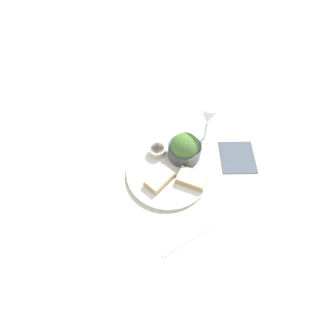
{
  "coord_description": "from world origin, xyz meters",
  "views": [
    {
      "loc": [
        -0.14,
        -0.46,
        0.78
      ],
      "look_at": [
        0.0,
        0.0,
        0.03
      ],
      "focal_mm": 28.0,
      "sensor_mm": 36.0,
      "label": 1
    }
  ],
  "objects_px": {
    "cheese_toast_far": "(160,179)",
    "napkin": "(238,157)",
    "sauce_ramekin": "(157,150)",
    "cheese_toast_near": "(192,178)",
    "wine_glass": "(208,115)",
    "fork": "(187,241)",
    "salad_bowl": "(185,148)"
  },
  "relations": [
    {
      "from": "salad_bowl",
      "to": "wine_glass",
      "type": "xyz_separation_m",
      "value": [
        0.1,
        0.06,
        0.07
      ]
    },
    {
      "from": "cheese_toast_near",
      "to": "wine_glass",
      "type": "relative_size",
      "value": 0.65
    },
    {
      "from": "cheese_toast_far",
      "to": "napkin",
      "type": "distance_m",
      "value": 0.3
    },
    {
      "from": "sauce_ramekin",
      "to": "fork",
      "type": "height_order",
      "value": "sauce_ramekin"
    },
    {
      "from": "sauce_ramekin",
      "to": "cheese_toast_far",
      "type": "xyz_separation_m",
      "value": [
        -0.03,
        -0.12,
        -0.0
      ]
    },
    {
      "from": "fork",
      "to": "wine_glass",
      "type": "bearing_deg",
      "value": 61.69
    },
    {
      "from": "cheese_toast_far",
      "to": "wine_glass",
      "type": "xyz_separation_m",
      "value": [
        0.22,
        0.14,
        0.1
      ]
    },
    {
      "from": "salad_bowl",
      "to": "cheese_toast_far",
      "type": "distance_m",
      "value": 0.14
    },
    {
      "from": "fork",
      "to": "cheese_toast_near",
      "type": "bearing_deg",
      "value": 66.99
    },
    {
      "from": "cheese_toast_near",
      "to": "cheese_toast_far",
      "type": "xyz_separation_m",
      "value": [
        -0.1,
        0.03,
        -0.0
      ]
    },
    {
      "from": "salad_bowl",
      "to": "cheese_toast_far",
      "type": "relative_size",
      "value": 1.04
    },
    {
      "from": "wine_glass",
      "to": "napkin",
      "type": "height_order",
      "value": "wine_glass"
    },
    {
      "from": "napkin",
      "to": "wine_glass",
      "type": "bearing_deg",
      "value": 124.12
    },
    {
      "from": "wine_glass",
      "to": "napkin",
      "type": "bearing_deg",
      "value": -55.88
    },
    {
      "from": "salad_bowl",
      "to": "cheese_toast_near",
      "type": "xyz_separation_m",
      "value": [
        -0.01,
        -0.11,
        -0.03
      ]
    },
    {
      "from": "sauce_ramekin",
      "to": "fork",
      "type": "relative_size",
      "value": 0.35
    },
    {
      "from": "napkin",
      "to": "fork",
      "type": "distance_m",
      "value": 0.37
    },
    {
      "from": "cheese_toast_far",
      "to": "cheese_toast_near",
      "type": "bearing_deg",
      "value": -15.54
    },
    {
      "from": "sauce_ramekin",
      "to": "cheese_toast_near",
      "type": "bearing_deg",
      "value": -61.4
    },
    {
      "from": "wine_glass",
      "to": "fork",
      "type": "height_order",
      "value": "wine_glass"
    },
    {
      "from": "cheese_toast_near",
      "to": "sauce_ramekin",
      "type": "bearing_deg",
      "value": 118.6
    },
    {
      "from": "cheese_toast_far",
      "to": "napkin",
      "type": "height_order",
      "value": "cheese_toast_far"
    },
    {
      "from": "salad_bowl",
      "to": "napkin",
      "type": "bearing_deg",
      "value": -17.53
    },
    {
      "from": "sauce_ramekin",
      "to": "cheese_toast_far",
      "type": "bearing_deg",
      "value": -102.31
    },
    {
      "from": "wine_glass",
      "to": "fork",
      "type": "bearing_deg",
      "value": -118.31
    },
    {
      "from": "napkin",
      "to": "sauce_ramekin",
      "type": "bearing_deg",
      "value": 160.9
    },
    {
      "from": "salad_bowl",
      "to": "cheese_toast_far",
      "type": "bearing_deg",
      "value": -145.18
    },
    {
      "from": "wine_glass",
      "to": "salad_bowl",
      "type": "bearing_deg",
      "value": -148.9
    },
    {
      "from": "cheese_toast_far",
      "to": "wine_glass",
      "type": "bearing_deg",
      "value": 33.09
    },
    {
      "from": "cheese_toast_far",
      "to": "fork",
      "type": "relative_size",
      "value": 0.67
    },
    {
      "from": "cheese_toast_far",
      "to": "sauce_ramekin",
      "type": "bearing_deg",
      "value": 77.69
    },
    {
      "from": "cheese_toast_far",
      "to": "napkin",
      "type": "bearing_deg",
      "value": 3.97
    }
  ]
}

